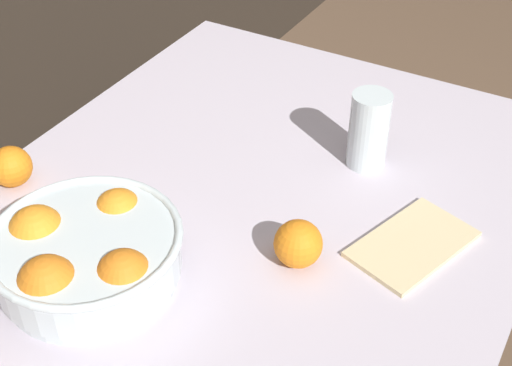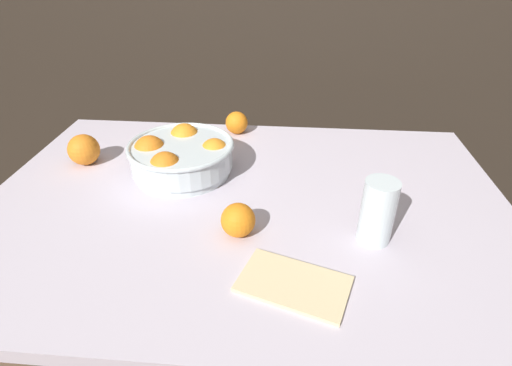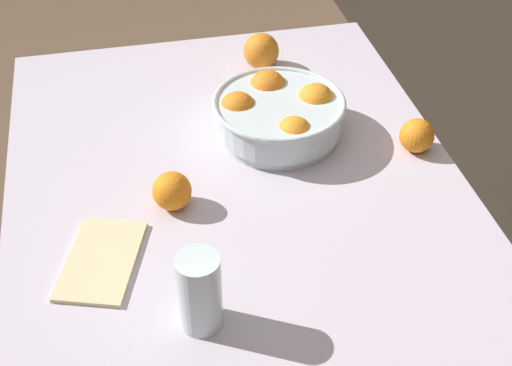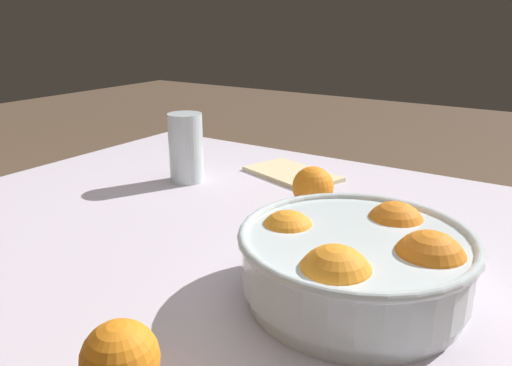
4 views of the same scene
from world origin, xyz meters
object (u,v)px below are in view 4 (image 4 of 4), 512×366
(fruit_bowl, at_px, (357,261))
(orange_loose_front, at_px, (311,187))
(juice_glass, at_px, (186,152))
(orange_loose_aside, at_px, (120,359))

(fruit_bowl, relative_size, orange_loose_front, 3.78)
(juice_glass, distance_m, orange_loose_aside, 0.60)
(orange_loose_aside, bearing_deg, fruit_bowl, -113.59)
(juice_glass, xyz_separation_m, orange_loose_front, (-0.28, -0.01, -0.02))
(fruit_bowl, height_order, orange_loose_aside, fruit_bowl)
(fruit_bowl, xyz_separation_m, orange_loose_front, (0.18, -0.24, -0.01))
(fruit_bowl, distance_m, orange_loose_aside, 0.28)
(fruit_bowl, bearing_deg, orange_loose_front, -52.86)
(orange_loose_front, height_order, orange_loose_aside, orange_loose_front)
(juice_glass, bearing_deg, fruit_bowl, 152.98)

